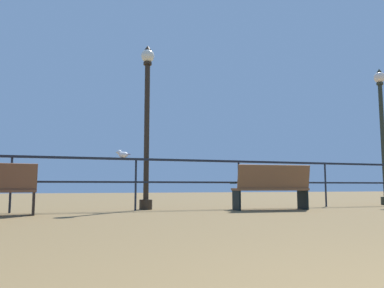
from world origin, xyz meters
TOP-DOWN VIEW (x-y plane):
  - pier_railing at (-0.00, 8.02)m, footprint 19.64×0.05m
  - bench_near_right at (2.85, 7.20)m, footprint 1.70×0.80m
  - lamppost_center at (0.28, 8.27)m, footprint 0.30×0.30m
  - lamppost_right at (7.10, 8.27)m, footprint 0.31×0.31m
  - seagull_on_rail at (-0.29, 8.04)m, footprint 0.30×0.30m

SIDE VIEW (x-z plane):
  - bench_near_right at x=2.85m, z-range 0.04..1.02m
  - pier_railing at x=0.00m, z-range 0.28..1.40m
  - seagull_on_rail at x=-0.29m, z-range 1.11..1.29m
  - lamppost_center at x=0.28m, z-range 0.17..3.94m
  - lamppost_right at x=7.10m, z-range 0.24..4.15m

